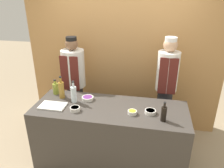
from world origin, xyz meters
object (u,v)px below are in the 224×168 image
at_px(sauce_bowl_white, 75,109).
at_px(sauce_bowl_purple, 88,98).
at_px(sauce_bowl_yellow, 132,112).
at_px(bottle_clear, 74,94).
at_px(bottle_oil, 56,88).
at_px(cutting_board, 53,106).
at_px(chef_left, 74,83).
at_px(chef_right, 166,88).
at_px(bottle_vinegar, 61,90).
at_px(sauce_bowl_brown, 150,112).
at_px(bottle_soy, 164,113).

relative_size(sauce_bowl_white, sauce_bowl_purple, 0.78).
xyz_separation_m(sauce_bowl_white, sauce_bowl_yellow, (0.74, 0.06, -0.00)).
distance_m(bottle_clear, bottle_oil, 0.41).
height_order(cutting_board, chef_left, chef_left).
bearing_deg(sauce_bowl_purple, sauce_bowl_white, -102.51).
bearing_deg(cutting_board, sauce_bowl_white, -8.05).
bearing_deg(bottle_oil, sauce_bowl_yellow, -16.72).
bearing_deg(chef_right, cutting_board, -151.91).
bearing_deg(cutting_board, bottle_oil, 107.79).
xyz_separation_m(bottle_vinegar, bottle_oil, (-0.14, 0.11, -0.04)).
bearing_deg(chef_right, bottle_vinegar, -160.16).
xyz_separation_m(bottle_clear, chef_left, (-0.23, 0.63, -0.13)).
xyz_separation_m(sauce_bowl_brown, cutting_board, (-1.30, -0.08, -0.02)).
xyz_separation_m(sauce_bowl_white, cutting_board, (-0.34, 0.05, -0.02)).
bearing_deg(chef_right, sauce_bowl_purple, -154.51).
bearing_deg(chef_left, sauce_bowl_brown, -29.62).
xyz_separation_m(sauce_bowl_white, chef_right, (1.18, 0.86, 0.02)).
bearing_deg(sauce_bowl_yellow, sauce_bowl_brown, 15.06).
distance_m(sauce_bowl_white, bottle_soy, 1.13).
relative_size(sauce_bowl_purple, sauce_bowl_yellow, 1.45).
bearing_deg(sauce_bowl_white, bottle_oil, 137.12).
xyz_separation_m(sauce_bowl_brown, chef_left, (-1.29, 0.73, -0.03)).
bearing_deg(bottle_soy, chef_right, 86.45).
bearing_deg(chef_left, bottle_vinegar, -89.09).
height_order(sauce_bowl_brown, sauce_bowl_purple, same).
bearing_deg(cutting_board, chef_right, 28.09).
bearing_deg(bottle_oil, cutting_board, -72.21).
distance_m(cutting_board, bottle_vinegar, 0.30).
bearing_deg(bottle_vinegar, bottle_clear, -22.55).
bearing_deg(chef_left, bottle_oil, -107.25).
height_order(bottle_vinegar, chef_right, chef_right).
relative_size(sauce_bowl_white, bottle_oil, 0.57).
distance_m(cutting_board, bottle_oil, 0.40).
bearing_deg(sauce_bowl_yellow, bottle_soy, -11.52).
distance_m(bottle_vinegar, chef_left, 0.56).
distance_m(sauce_bowl_yellow, chef_left, 1.33).
xyz_separation_m(sauce_bowl_yellow, chef_left, (-1.07, 0.79, -0.03)).
xyz_separation_m(cutting_board, bottle_vinegar, (0.02, 0.27, 0.12)).
distance_m(sauce_bowl_purple, chef_right, 1.23).
xyz_separation_m(sauce_bowl_purple, bottle_soy, (1.06, -0.34, 0.07)).
distance_m(sauce_bowl_brown, bottle_soy, 0.22).
xyz_separation_m(sauce_bowl_white, chef_left, (-0.32, 0.86, -0.03)).
height_order(sauce_bowl_yellow, chef_right, chef_right).
bearing_deg(chef_right, bottle_clear, -153.68).
relative_size(sauce_bowl_yellow, chef_left, 0.07).
bearing_deg(bottle_soy, bottle_clear, 168.79).
bearing_deg(sauce_bowl_brown, bottle_vinegar, 171.37).
bearing_deg(sauce_bowl_purple, bottle_oil, 169.81).
height_order(bottle_clear, bottle_oil, bottle_clear).
xyz_separation_m(sauce_bowl_brown, bottle_vinegar, (-1.28, 0.19, 0.11)).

